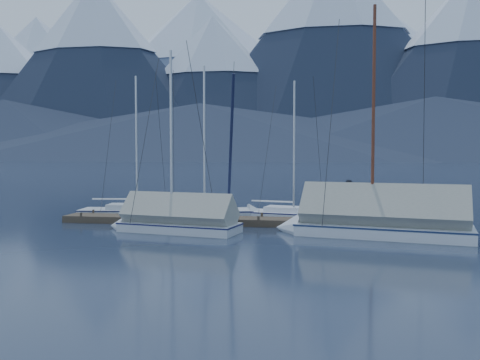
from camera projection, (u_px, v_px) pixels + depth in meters
name	position (u px, v px, depth m)	size (l,w,h in m)	color
ground	(233.00, 231.00, 22.98)	(1000.00, 1000.00, 0.00)	#161F31
mountain_range	(323.00, 81.00, 384.47)	(877.00, 584.00, 150.50)	#475675
dock	(240.00, 222.00, 24.95)	(18.00, 1.50, 0.54)	#382D23
mooring_posts	(230.00, 217.00, 25.02)	(15.12, 1.52, 0.35)	#382D23
sailboat_open_left	(145.00, 214.00, 28.23)	(6.62, 2.82, 8.53)	silver
sailboat_open_mid	(213.00, 215.00, 27.73)	(7.10, 3.77, 9.03)	silver
sailboat_open_right	(302.00, 217.00, 26.90)	(6.32, 3.04, 8.06)	white
sailboat_covered_near	(368.00, 223.00, 21.64)	(8.62, 4.17, 10.77)	silver
sailboat_covered_far	(169.00, 222.00, 22.76)	(6.55, 3.12, 8.84)	silver
person	(350.00, 200.00, 24.00)	(0.70, 0.46, 1.92)	black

